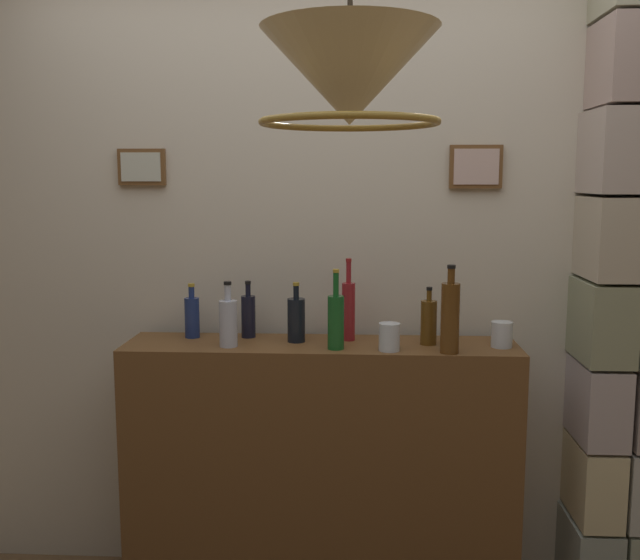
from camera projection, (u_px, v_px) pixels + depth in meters
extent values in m
cube|color=beige|center=(324.00, 265.00, 2.92)|extent=(3.29, 0.08, 2.55)
cube|color=brown|center=(142.00, 167.00, 2.86)|extent=(0.19, 0.03, 0.14)
cube|color=beige|center=(141.00, 167.00, 2.84)|extent=(0.16, 0.01, 0.11)
cube|color=brown|center=(476.00, 167.00, 2.79)|extent=(0.20, 0.03, 0.17)
cube|color=beige|center=(476.00, 167.00, 2.77)|extent=(0.17, 0.01, 0.14)
cube|color=#939D93|center=(586.00, 551.00, 2.86)|extent=(0.17, 0.38, 0.30)
cube|color=#9DA791|center=(631.00, 552.00, 2.85)|extent=(0.15, 0.38, 0.30)
cube|color=beige|center=(590.00, 476.00, 2.81)|extent=(0.15, 0.38, 0.30)
cube|color=#B6B9B2|center=(636.00, 477.00, 2.80)|extent=(0.17, 0.38, 0.30)
cube|color=#B5A8AA|center=(595.00, 399.00, 2.77)|extent=(0.16, 0.38, 0.30)
cube|color=gray|center=(599.00, 319.00, 2.72)|extent=(0.17, 0.38, 0.30)
cube|color=#BFB29A|center=(627.00, 237.00, 2.68)|extent=(0.32, 0.38, 0.30)
cube|color=#BEAEA3|center=(608.00, 152.00, 2.64)|extent=(0.16, 0.38, 0.30)
cube|color=#B69D94|center=(638.00, 64.00, 2.59)|extent=(0.30, 0.38, 0.30)
cube|color=brown|center=(321.00, 470.00, 2.79)|extent=(1.49, 0.33, 1.01)
cylinder|color=black|center=(248.00, 317.00, 2.82)|extent=(0.06, 0.06, 0.16)
cylinder|color=black|center=(248.00, 290.00, 2.80)|extent=(0.02, 0.02, 0.05)
cylinder|color=black|center=(248.00, 283.00, 2.80)|extent=(0.02, 0.02, 0.01)
cylinder|color=silver|center=(228.00, 324.00, 2.66)|extent=(0.07, 0.07, 0.17)
cylinder|color=silver|center=(228.00, 293.00, 2.65)|extent=(0.02, 0.02, 0.06)
cylinder|color=black|center=(228.00, 283.00, 2.64)|extent=(0.03, 0.03, 0.01)
cylinder|color=navy|center=(192.00, 318.00, 2.81)|extent=(0.06, 0.06, 0.16)
cylinder|color=navy|center=(191.00, 292.00, 2.80)|extent=(0.02, 0.02, 0.04)
cylinder|color=#B7932D|center=(191.00, 285.00, 2.80)|extent=(0.03, 0.03, 0.01)
cylinder|color=black|center=(296.00, 320.00, 2.74)|extent=(0.07, 0.07, 0.17)
cylinder|color=black|center=(296.00, 292.00, 2.72)|extent=(0.02, 0.02, 0.05)
cylinder|color=#B7932D|center=(296.00, 284.00, 2.72)|extent=(0.02, 0.02, 0.01)
cylinder|color=#185822|center=(336.00, 323.00, 2.62)|extent=(0.06, 0.06, 0.20)
cylinder|color=#185822|center=(336.00, 284.00, 2.60)|extent=(0.02, 0.02, 0.09)
cylinder|color=#B7932D|center=(336.00, 271.00, 2.59)|extent=(0.02, 0.02, 0.01)
cylinder|color=brown|center=(429.00, 323.00, 2.69)|extent=(0.06, 0.06, 0.17)
cylinder|color=brown|center=(429.00, 296.00, 2.68)|extent=(0.02, 0.02, 0.04)
cylinder|color=black|center=(429.00, 289.00, 2.68)|extent=(0.02, 0.02, 0.01)
cylinder|color=maroon|center=(348.00, 312.00, 2.76)|extent=(0.05, 0.05, 0.22)
cylinder|color=maroon|center=(349.00, 272.00, 2.74)|extent=(0.02, 0.02, 0.08)
cylinder|color=maroon|center=(349.00, 260.00, 2.73)|extent=(0.02, 0.02, 0.01)
cylinder|color=#5A3513|center=(450.00, 318.00, 2.56)|extent=(0.07, 0.07, 0.25)
cylinder|color=#5A3513|center=(451.00, 276.00, 2.54)|extent=(0.03, 0.03, 0.05)
cylinder|color=black|center=(451.00, 267.00, 2.53)|extent=(0.03, 0.03, 0.01)
cylinder|color=silver|center=(389.00, 337.00, 2.60)|extent=(0.08, 0.08, 0.10)
cylinder|color=silver|center=(502.00, 334.00, 2.66)|extent=(0.08, 0.08, 0.09)
cone|color=beige|center=(350.00, 77.00, 1.61)|extent=(0.40, 0.40, 0.21)
torus|color=#AD8433|center=(349.00, 122.00, 1.62)|extent=(0.41, 0.41, 0.02)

